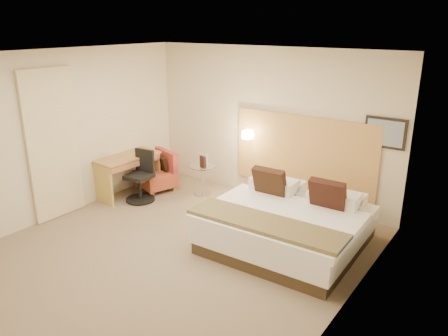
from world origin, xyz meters
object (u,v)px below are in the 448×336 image
Objects in this scene: lounge_chair at (158,174)px; desk at (128,164)px; side_table at (203,178)px; desk_chair at (141,180)px; bed at (288,224)px.

desk is (-0.22, -0.54, 0.30)m from lounge_chair.
side_table is 1.14m from desk_chair.
bed is 3.34× the size of side_table.
bed reaches higher than side_table.
desk_chair is (0.16, -0.60, 0.08)m from lounge_chair.
desk is 0.44m from desk_chair.
bed is 2.35× the size of desk_chair.
bed is 2.54× the size of lounge_chair.
bed is 3.14m from lounge_chair.
desk reaches higher than side_table.
desk is at bearing 179.56° from bed.
bed reaches higher than desk.
desk is 1.36× the size of desk_chair.
side_table is at bearing 50.05° from desk_chair.
desk reaches higher than lounge_chair.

